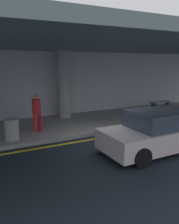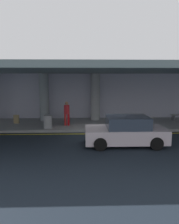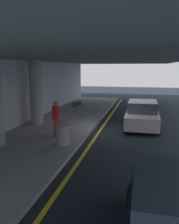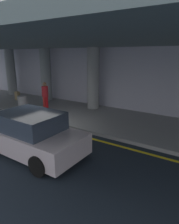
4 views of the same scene
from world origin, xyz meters
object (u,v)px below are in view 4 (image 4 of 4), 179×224
at_px(support_column_left_mid, 46,75).
at_px(car_silver, 30,134).
at_px(traveler_with_luggage, 45,94).
at_px(support_column_center, 93,79).
at_px(suitcase_upright_primary, 17,96).
at_px(trash_bin_steel, 23,103).
at_px(support_column_far_left, 11,72).

xyz_separation_m(support_column_left_mid, car_silver, (5.22, -6.01, -1.26)).
bearing_deg(traveler_with_luggage, car_silver, -28.82).
relative_size(support_column_center, suitcase_upright_primary, 4.06).
distance_m(support_column_center, suitcase_upright_primary, 6.17).
distance_m(support_column_center, trash_bin_steel, 4.51).
bearing_deg(support_column_center, traveler_with_luggage, -136.44).
height_order(support_column_far_left, trash_bin_steel, support_column_far_left).
distance_m(support_column_left_mid, trash_bin_steel, 3.15).
xyz_separation_m(support_column_center, trash_bin_steel, (-3.31, -2.73, -1.40)).
xyz_separation_m(support_column_far_left, car_silver, (9.22, -6.01, -1.26)).
bearing_deg(suitcase_upright_primary, support_column_center, 25.04).
bearing_deg(support_column_center, support_column_far_left, 180.00).
distance_m(suitcase_upright_primary, trash_bin_steel, 2.99).
distance_m(car_silver, trash_bin_steel, 5.59).
bearing_deg(support_column_far_left, trash_bin_steel, -30.20).
height_order(support_column_left_mid, suitcase_upright_primary, support_column_left_mid).
xyz_separation_m(support_column_center, suitcase_upright_primary, (-5.86, -1.18, -1.51)).
relative_size(car_silver, trash_bin_steel, 4.82).
distance_m(support_column_far_left, traveler_with_luggage, 6.29).
height_order(traveler_with_luggage, trash_bin_steel, traveler_with_luggage).
relative_size(support_column_center, traveler_with_luggage, 2.17).
bearing_deg(car_silver, support_column_center, -74.07).
xyz_separation_m(car_silver, trash_bin_steel, (-4.53, 3.28, -0.14)).
bearing_deg(traveler_with_luggage, support_column_center, 65.08).
xyz_separation_m(car_silver, suitcase_upright_primary, (-7.08, 4.83, -0.25)).
height_order(support_column_far_left, support_column_left_mid, same).
bearing_deg(support_column_far_left, support_column_center, 0.00).
xyz_separation_m(support_column_far_left, trash_bin_steel, (4.69, -2.73, -1.40)).
bearing_deg(trash_bin_steel, support_column_far_left, 149.80).
distance_m(support_column_left_mid, car_silver, 8.06).
height_order(support_column_left_mid, traveler_with_luggage, support_column_left_mid).
relative_size(support_column_left_mid, suitcase_upright_primary, 4.06).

